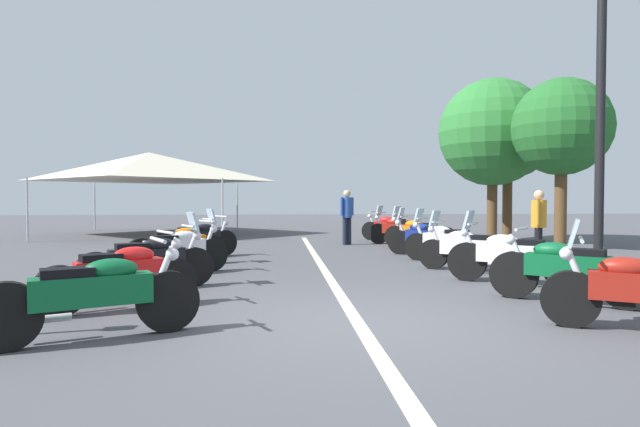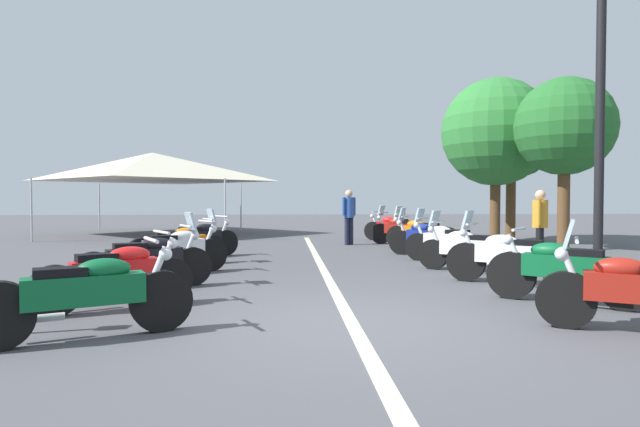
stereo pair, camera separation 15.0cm
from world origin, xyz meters
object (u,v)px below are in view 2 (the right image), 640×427
(motorcycle_right_row_6, at_px, (421,233))
(roadside_tree_1, at_px, (511,133))
(motorcycle_left_row_1, at_px, (117,274))
(motorcycle_left_row_2, at_px, (147,260))
(motorcycle_left_row_5, at_px, (199,239))
(street_lamp_twin_globe, at_px, (601,57))
(motorcycle_left_row_0, at_px, (87,294))
(motorcycle_right_row_1, at_px, (563,270))
(motorcycle_right_row_0, at_px, (637,291))
(motorcycle_right_row_3, at_px, (468,248))
(event_tent, at_px, (153,167))
(bystander_1, at_px, (349,213))
(motorcycle_right_row_7, at_px, (401,230))
(motorcycle_right_row_8, at_px, (393,227))
(roadside_tree_2, at_px, (496,133))
(motorcycle_left_row_4, at_px, (179,244))
(motorcycle_right_row_2, at_px, (511,256))
(motorcycle_left_row_3, at_px, (175,250))
(bystander_0, at_px, (540,221))
(roadside_tree_0, at_px, (565,127))
(motorcycle_right_row_4, at_px, (446,242))
(motorcycle_right_row_5, at_px, (427,237))

(motorcycle_right_row_6, height_order, roadside_tree_1, roadside_tree_1)
(motorcycle_left_row_1, xyz_separation_m, motorcycle_left_row_2, (1.50, 0.01, 0.01))
(motorcycle_left_row_5, relative_size, street_lamp_twin_globe, 0.33)
(motorcycle_left_row_0, height_order, motorcycle_right_row_6, motorcycle_right_row_6)
(motorcycle_right_row_1, bearing_deg, motorcycle_right_row_0, 126.86)
(motorcycle_left_row_2, xyz_separation_m, roadside_tree_1, (8.92, -9.76, 3.15))
(motorcycle_right_row_3, height_order, event_tent, event_tent)
(motorcycle_right_row_0, bearing_deg, motorcycle_right_row_6, -61.16)
(motorcycle_left_row_2, height_order, bystander_1, bystander_1)
(motorcycle_right_row_7, xyz_separation_m, roadside_tree_1, (1.44, -4.07, 3.15))
(motorcycle_right_row_8, relative_size, street_lamp_twin_globe, 0.34)
(motorcycle_left_row_5, bearing_deg, motorcycle_left_row_0, -124.35)
(motorcycle_left_row_1, relative_size, motorcycle_right_row_3, 1.05)
(motorcycle_left_row_2, xyz_separation_m, motorcycle_right_row_7, (7.49, -5.70, 0.00))
(motorcycle_right_row_1, height_order, motorcycle_right_row_7, motorcycle_right_row_7)
(event_tent, bearing_deg, motorcycle_left_row_0, -168.46)
(roadside_tree_2, bearing_deg, bystander_1, 95.17)
(motorcycle_left_row_4, xyz_separation_m, motorcycle_left_row_5, (1.44, -0.19, -0.00))
(motorcycle_right_row_2, distance_m, motorcycle_right_row_3, 1.54)
(motorcycle_left_row_3, height_order, street_lamp_twin_globe, street_lamp_twin_globe)
(motorcycle_left_row_0, xyz_separation_m, motorcycle_left_row_3, (4.59, 0.07, -0.00))
(motorcycle_right_row_0, xyz_separation_m, bystander_0, (5.73, -1.81, 0.47))
(motorcycle_left_row_3, bearing_deg, motorcycle_right_row_1, -61.52)
(motorcycle_left_row_2, distance_m, motorcycle_right_row_1, 6.09)
(street_lamp_twin_globe, bearing_deg, motorcycle_left_row_2, 86.11)
(motorcycle_right_row_6, height_order, motorcycle_right_row_7, motorcycle_right_row_6)
(motorcycle_left_row_1, relative_size, roadside_tree_0, 0.39)
(motorcycle_right_row_0, height_order, motorcycle_right_row_7, motorcycle_right_row_7)
(motorcycle_left_row_5, height_order, motorcycle_right_row_3, motorcycle_right_row_3)
(motorcycle_right_row_7, bearing_deg, roadside_tree_0, -172.50)
(motorcycle_left_row_0, relative_size, motorcycle_right_row_0, 1.09)
(motorcycle_right_row_4, bearing_deg, motorcycle_left_row_0, 84.97)
(bystander_0, height_order, roadside_tree_0, roadside_tree_0)
(motorcycle_right_row_7, xyz_separation_m, roadside_tree_0, (-2.04, -4.01, 2.88))
(motorcycle_left_row_4, xyz_separation_m, motorcycle_right_row_0, (-6.11, -5.91, 0.00))
(motorcycle_right_row_7, bearing_deg, motorcycle_right_row_8, -57.69)
(street_lamp_twin_globe, xyz_separation_m, bystander_1, (8.08, 2.93, -2.63))
(motorcycle_right_row_8, bearing_deg, motorcycle_right_row_6, 126.14)
(bystander_1, bearing_deg, motorcycle_left_row_1, 120.08)
(motorcycle_left_row_0, bearing_deg, motorcycle_right_row_7, 36.89)
(motorcycle_left_row_0, distance_m, motorcycle_right_row_2, 6.42)
(motorcycle_right_row_2, xyz_separation_m, motorcycle_right_row_5, (4.44, 0.19, -0.02))
(bystander_0, bearing_deg, motorcycle_right_row_0, -73.70)
(motorcycle_left_row_2, height_order, motorcycle_right_row_6, motorcycle_right_row_6)
(motorcycle_right_row_4, relative_size, bystander_1, 1.00)
(motorcycle_left_row_2, xyz_separation_m, motorcycle_right_row_1, (-1.55, -5.89, 0.00))
(motorcycle_right_row_8, xyz_separation_m, bystander_0, (-6.34, -1.88, 0.48))
(motorcycle_right_row_4, height_order, motorcycle_right_row_6, motorcycle_right_row_6)
(motorcycle_right_row_3, height_order, bystander_0, bystander_0)
(event_tent, bearing_deg, motorcycle_left_row_5, -159.17)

